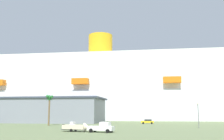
{
  "coord_description": "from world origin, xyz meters",
  "views": [
    {
      "loc": [
        20.36,
        -73.86,
        4.34
      ],
      "look_at": [
        -1.89,
        33.41,
        21.83
      ],
      "focal_mm": 41.79,
      "sensor_mm": 36.0,
      "label": 1
    }
  ],
  "objects_px": {
    "cruise_ship": "(178,92)",
    "pickup_truck": "(102,127)",
    "small_boat_on_trailer": "(77,127)",
    "street_lamp": "(198,111)",
    "parked_car_yellow_taxi": "(148,121)",
    "palm_tree": "(49,101)"
  },
  "relations": [
    {
      "from": "pickup_truck",
      "to": "street_lamp",
      "type": "xyz_separation_m",
      "value": [
        21.79,
        19.94,
        3.45
      ]
    },
    {
      "from": "cruise_ship",
      "to": "small_boat_on_trailer",
      "type": "xyz_separation_m",
      "value": [
        -25.16,
        -85.37,
        -13.32
      ]
    },
    {
      "from": "cruise_ship",
      "to": "pickup_truck",
      "type": "relative_size",
      "value": 50.18
    },
    {
      "from": "cruise_ship",
      "to": "small_boat_on_trailer",
      "type": "distance_m",
      "value": 89.99
    },
    {
      "from": "small_boat_on_trailer",
      "to": "pickup_truck",
      "type": "bearing_deg",
      "value": -8.86
    },
    {
      "from": "small_boat_on_trailer",
      "to": "palm_tree",
      "type": "bearing_deg",
      "value": 127.81
    },
    {
      "from": "parked_car_yellow_taxi",
      "to": "cruise_ship",
      "type": "bearing_deg",
      "value": 74.34
    },
    {
      "from": "parked_car_yellow_taxi",
      "to": "pickup_truck",
      "type": "bearing_deg",
      "value": -99.32
    },
    {
      "from": "cruise_ship",
      "to": "palm_tree",
      "type": "height_order",
      "value": "cruise_ship"
    },
    {
      "from": "cruise_ship",
      "to": "parked_car_yellow_taxi",
      "type": "distance_m",
      "value": 49.13
    },
    {
      "from": "pickup_truck",
      "to": "street_lamp",
      "type": "bearing_deg",
      "value": 42.47
    },
    {
      "from": "street_lamp",
      "to": "small_boat_on_trailer",
      "type": "bearing_deg",
      "value": -145.28
    },
    {
      "from": "small_boat_on_trailer",
      "to": "parked_car_yellow_taxi",
      "type": "relative_size",
      "value": 1.58
    },
    {
      "from": "pickup_truck",
      "to": "small_boat_on_trailer",
      "type": "relative_size",
      "value": 0.8
    },
    {
      "from": "street_lamp",
      "to": "cruise_ship",
      "type": "bearing_deg",
      "value": 92.02
    },
    {
      "from": "small_boat_on_trailer",
      "to": "street_lamp",
      "type": "distance_m",
      "value": 33.64
    },
    {
      "from": "palm_tree",
      "to": "small_boat_on_trailer",
      "type": "bearing_deg",
      "value": -52.19
    },
    {
      "from": "cruise_ship",
      "to": "street_lamp",
      "type": "relative_size",
      "value": 43.47
    },
    {
      "from": "cruise_ship",
      "to": "small_boat_on_trailer",
      "type": "relative_size",
      "value": 40.39
    },
    {
      "from": "palm_tree",
      "to": "street_lamp",
      "type": "bearing_deg",
      "value": -3.97
    },
    {
      "from": "cruise_ship",
      "to": "street_lamp",
      "type": "distance_m",
      "value": 67.08
    },
    {
      "from": "pickup_truck",
      "to": "palm_tree",
      "type": "height_order",
      "value": "palm_tree"
    }
  ]
}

